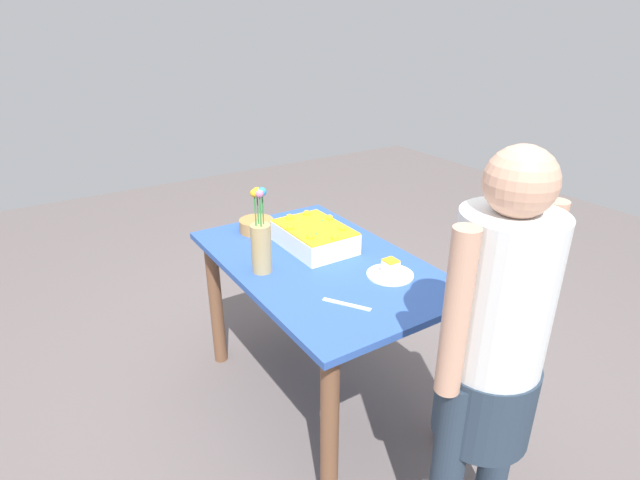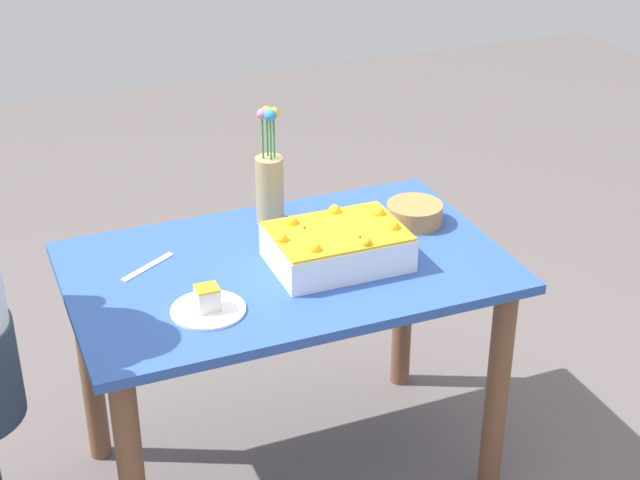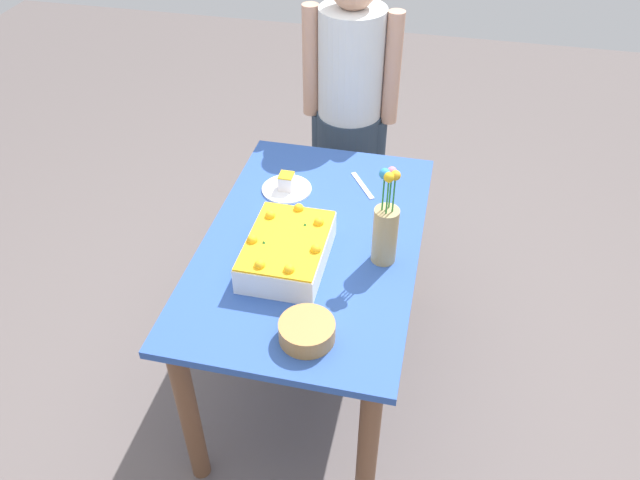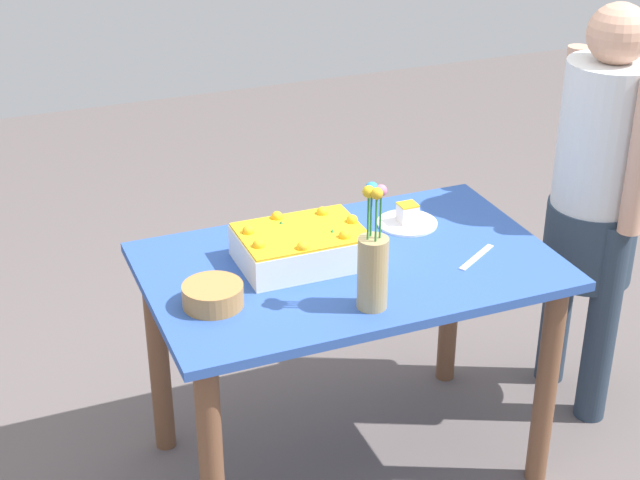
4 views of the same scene
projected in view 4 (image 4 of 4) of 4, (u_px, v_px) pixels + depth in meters
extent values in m
plane|color=#625857|center=(346.00, 460.00, 3.38)|extent=(8.00, 8.00, 0.00)
cube|color=#2E53A5|center=(349.00, 266.00, 3.03)|extent=(1.26, 0.78, 0.03)
cylinder|color=brown|center=(212.00, 472.00, 2.76)|extent=(0.07, 0.07, 0.75)
cylinder|color=brown|center=(546.00, 386.00, 3.13)|extent=(0.07, 0.07, 0.75)
cylinder|color=brown|center=(158.00, 356.00, 3.28)|extent=(0.07, 0.07, 0.75)
cylinder|color=brown|center=(450.00, 293.00, 3.65)|extent=(0.07, 0.07, 0.75)
cube|color=white|center=(301.00, 248.00, 3.00)|extent=(0.38, 0.27, 0.10)
cube|color=yellow|center=(301.00, 232.00, 2.98)|extent=(0.37, 0.26, 0.01)
sphere|color=yellow|center=(352.00, 220.00, 3.03)|extent=(0.04, 0.04, 0.04)
sphere|color=yellow|center=(322.00, 212.00, 3.08)|extent=(0.04, 0.04, 0.04)
sphere|color=yellow|center=(277.00, 217.00, 3.05)|extent=(0.04, 0.04, 0.04)
sphere|color=yellow|center=(248.00, 231.00, 2.96)|extent=(0.04, 0.04, 0.04)
sphere|color=yellow|center=(259.00, 245.00, 2.88)|extent=(0.04, 0.04, 0.04)
sphere|color=yellow|center=(303.00, 247.00, 2.87)|extent=(0.04, 0.04, 0.04)
sphere|color=yellow|center=(345.00, 236.00, 2.94)|extent=(0.04, 0.04, 0.04)
cone|color=#2D8438|center=(332.00, 231.00, 2.97)|extent=(0.02, 0.02, 0.02)
cone|color=#2D8438|center=(281.00, 223.00, 3.02)|extent=(0.02, 0.02, 0.02)
cylinder|color=white|center=(407.00, 223.00, 3.26)|extent=(0.20, 0.20, 0.01)
cube|color=white|center=(408.00, 214.00, 3.24)|extent=(0.06, 0.06, 0.06)
cube|color=yellow|center=(408.00, 205.00, 3.23)|extent=(0.06, 0.06, 0.01)
cube|color=silver|center=(477.00, 257.00, 3.05)|extent=(0.18, 0.12, 0.00)
cylinder|color=tan|center=(373.00, 273.00, 2.74)|extent=(0.09, 0.09, 0.22)
cylinder|color=#2D8438|center=(380.00, 214.00, 2.66)|extent=(0.01, 0.01, 0.14)
sphere|color=pink|center=(381.00, 190.00, 2.63)|extent=(0.03, 0.03, 0.03)
cylinder|color=#2D8438|center=(371.00, 213.00, 2.67)|extent=(0.01, 0.01, 0.14)
sphere|color=#2C86C9|center=(372.00, 189.00, 2.64)|extent=(0.04, 0.04, 0.04)
cylinder|color=#2D8438|center=(368.00, 216.00, 2.65)|extent=(0.01, 0.01, 0.14)
sphere|color=gold|center=(369.00, 192.00, 2.62)|extent=(0.03, 0.03, 0.03)
cylinder|color=#2D8438|center=(376.00, 218.00, 2.64)|extent=(0.01, 0.01, 0.14)
sphere|color=gold|center=(377.00, 194.00, 2.61)|extent=(0.03, 0.03, 0.03)
cylinder|color=#B47D42|center=(213.00, 295.00, 2.78)|extent=(0.18, 0.18, 0.06)
cylinder|color=#283748|center=(559.00, 290.00, 3.65)|extent=(0.11, 0.11, 0.78)
cylinder|color=#283748|center=(602.00, 324.00, 3.43)|extent=(0.11, 0.11, 0.78)
cylinder|color=#283748|center=(589.00, 240.00, 3.42)|extent=(0.31, 0.32, 0.28)
cylinder|color=silver|center=(604.00, 138.00, 3.24)|extent=(0.30, 0.30, 0.52)
sphere|color=tan|center=(618.00, 34.00, 3.08)|extent=(0.20, 0.20, 0.20)
cylinder|color=tan|center=(570.00, 120.00, 3.40)|extent=(0.08, 0.08, 0.52)
cylinder|color=tan|center=(640.00, 158.00, 3.09)|extent=(0.08, 0.08, 0.52)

